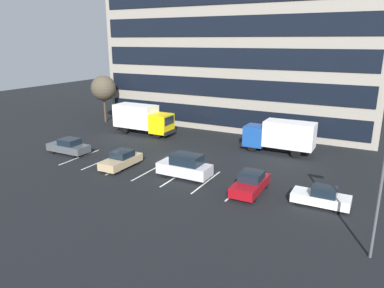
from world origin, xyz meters
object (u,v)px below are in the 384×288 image
(sedan_tan, at_px, (121,160))
(sedan_charcoal, at_px, (69,146))
(suv_silver, at_px, (185,166))
(box_truck_yellow, at_px, (142,118))
(box_truck_blue, at_px, (280,135))
(bare_tree, at_px, (104,88))
(sedan_maroon, at_px, (250,183))
(sedan_white, at_px, (322,197))

(sedan_tan, bearing_deg, sedan_charcoal, 173.53)
(suv_silver, height_order, sedan_tan, suv_silver)
(box_truck_yellow, height_order, box_truck_blue, box_truck_yellow)
(box_truck_yellow, distance_m, sedan_tan, 12.42)
(box_truck_blue, xyz_separation_m, bare_tree, (-25.73, 2.94, 2.88))
(box_truck_blue, bearing_deg, sedan_charcoal, -151.29)
(box_truck_blue, xyz_separation_m, sedan_maroon, (0.72, -11.12, -1.13))
(sedan_tan, distance_m, bare_tree, 20.46)
(sedan_charcoal, distance_m, sedan_tan, 7.50)
(suv_silver, bearing_deg, box_truck_yellow, 138.41)
(sedan_maroon, bearing_deg, box_truck_yellow, 148.40)
(sedan_maroon, relative_size, sedan_tan, 1.03)
(box_truck_yellow, bearing_deg, sedan_white, -25.29)
(sedan_white, height_order, sedan_charcoal, sedan_charcoal)
(box_truck_blue, height_order, sedan_maroon, box_truck_blue)
(sedan_charcoal, bearing_deg, bare_tree, 116.76)
(box_truck_yellow, xyz_separation_m, sedan_tan, (5.50, -11.06, -1.27))
(sedan_maroon, distance_m, bare_tree, 30.22)
(box_truck_yellow, bearing_deg, sedan_tan, -63.57)
(suv_silver, bearing_deg, box_truck_blue, 64.13)
(sedan_white, bearing_deg, bare_tree, 156.18)
(sedan_charcoal, relative_size, bare_tree, 0.68)
(sedan_maroon, bearing_deg, bare_tree, 152.01)
(sedan_maroon, height_order, bare_tree, bare_tree)
(sedan_charcoal, bearing_deg, sedan_tan, -6.47)
(sedan_charcoal, bearing_deg, sedan_maroon, -2.08)
(sedan_maroon, bearing_deg, suv_silver, 176.00)
(sedan_white, xyz_separation_m, sedan_charcoal, (-24.90, 0.62, 0.08))
(box_truck_yellow, relative_size, box_truck_blue, 1.06)
(box_truck_yellow, relative_size, suv_silver, 1.69)
(box_truck_yellow, bearing_deg, box_truck_blue, 0.63)
(box_truck_yellow, distance_m, sedan_white, 25.41)
(box_truck_yellow, height_order, bare_tree, bare_tree)
(box_truck_yellow, distance_m, bare_tree, 9.63)
(sedan_white, xyz_separation_m, bare_tree, (-31.62, 13.96, 4.10))
(box_truck_blue, xyz_separation_m, suv_silver, (-5.19, -10.71, -0.89))
(sedan_white, height_order, sedan_maroon, sedan_maroon)
(box_truck_yellow, bearing_deg, suv_silver, -41.59)
(box_truck_blue, distance_m, sedan_maroon, 11.20)
(box_truck_yellow, xyz_separation_m, sedan_maroon, (17.77, -10.93, -1.25))
(sedan_maroon, bearing_deg, sedan_white, 1.04)
(sedan_tan, bearing_deg, box_truck_yellow, 116.43)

